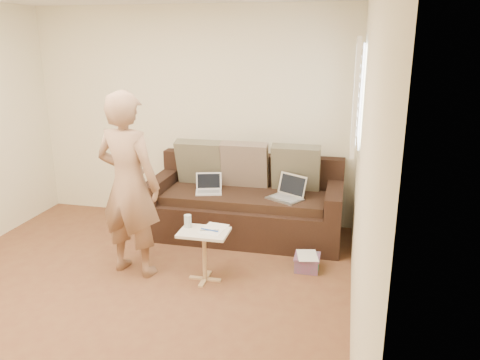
{
  "coord_description": "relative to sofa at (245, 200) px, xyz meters",
  "views": [
    {
      "loc": [
        1.88,
        -3.31,
        2.23
      ],
      "look_at": [
        0.8,
        1.4,
        0.78
      ],
      "focal_mm": 35.78,
      "sensor_mm": 36.0,
      "label": 1
    }
  ],
  "objects": [
    {
      "name": "floor",
      "position": [
        -0.77,
        -1.77,
        -0.42
      ],
      "size": [
        4.5,
        4.5,
        0.0
      ],
      "primitive_type": "plane",
      "color": "brown",
      "rests_on": "ground"
    },
    {
      "name": "side_table",
      "position": [
        -0.14,
        -1.16,
        -0.17
      ],
      "size": [
        0.46,
        0.32,
        0.5
      ],
      "primitive_type": null,
      "color": "silver",
      "rests_on": "ground"
    },
    {
      "name": "sofa",
      "position": [
        0.0,
        0.0,
        0.0
      ],
      "size": [
        2.2,
        0.95,
        0.85
      ],
      "primitive_type": null,
      "color": "black",
      "rests_on": "ground"
    },
    {
      "name": "pillow_mid",
      "position": [
        -0.05,
        0.21,
        0.37
      ],
      "size": [
        0.55,
        0.27,
        0.57
      ],
      "primitive_type": null,
      "rotation": [
        0.24,
        0.0,
        0.0
      ],
      "color": "#765F54",
      "rests_on": "sofa"
    },
    {
      "name": "drinking_glass",
      "position": [
        -0.32,
        -1.1,
        0.14
      ],
      "size": [
        0.07,
        0.07,
        0.12
      ],
      "primitive_type": null,
      "color": "silver",
      "rests_on": "side_table"
    },
    {
      "name": "scissors",
      "position": [
        -0.09,
        -1.14,
        0.09
      ],
      "size": [
        0.19,
        0.12,
        0.02
      ],
      "primitive_type": null,
      "rotation": [
        0.0,
        0.0,
        -0.09
      ],
      "color": "silver",
      "rests_on": "side_table"
    },
    {
      "name": "striped_box",
      "position": [
        0.79,
        -0.73,
        -0.35
      ],
      "size": [
        0.25,
        0.25,
        0.16
      ],
      "primitive_type": null,
      "color": "#BD1C7C",
      "rests_on": "ground"
    },
    {
      "name": "wall_back",
      "position": [
        -0.77,
        0.48,
        0.87
      ],
      "size": [
        4.0,
        0.0,
        4.0
      ],
      "primitive_type": "plane",
      "rotation": [
        1.57,
        0.0,
        0.0
      ],
      "color": "beige",
      "rests_on": "ground"
    },
    {
      "name": "laptop_silver",
      "position": [
        0.48,
        -0.15,
        0.1
      ],
      "size": [
        0.45,
        0.41,
        0.24
      ],
      "primitive_type": null,
      "rotation": [
        0.0,
        0.0,
        -0.54
      ],
      "color": "#B7BABC",
      "rests_on": "sofa"
    },
    {
      "name": "laptop_white",
      "position": [
        -0.4,
        -0.12,
        0.1
      ],
      "size": [
        0.34,
        0.29,
        0.21
      ],
      "primitive_type": null,
      "rotation": [
        0.0,
        0.0,
        0.28
      ],
      "color": "white",
      "rests_on": "sofa"
    },
    {
      "name": "pillow_right",
      "position": [
        0.55,
        0.21,
        0.37
      ],
      "size": [
        0.55,
        0.28,
        0.57
      ],
      "primitive_type": null,
      "rotation": [
        0.26,
        0.0,
        0.0
      ],
      "color": "brown",
      "rests_on": "sofa"
    },
    {
      "name": "person",
      "position": [
        -0.88,
        -1.14,
        0.47
      ],
      "size": [
        0.72,
        0.55,
        1.79
      ],
      "primitive_type": "imported",
      "rotation": [
        0.0,
        0.0,
        2.97
      ],
      "color": "#8A634B",
      "rests_on": "ground"
    },
    {
      "name": "window_blinds",
      "position": [
        1.18,
        -0.27,
        1.28
      ],
      "size": [
        0.12,
        0.88,
        1.08
      ],
      "primitive_type": null,
      "color": "white",
      "rests_on": "wall_right"
    },
    {
      "name": "paper_on_table",
      "position": [
        -0.07,
        -1.09,
        0.08
      ],
      "size": [
        0.25,
        0.33,
        0.0
      ],
      "primitive_type": null,
      "rotation": [
        0.0,
        0.0,
        -0.14
      ],
      "color": "white",
      "rests_on": "side_table"
    },
    {
      "name": "wall_right",
      "position": [
        1.23,
        -1.77,
        0.87
      ],
      "size": [
        0.0,
        4.5,
        4.5
      ],
      "primitive_type": "plane",
      "rotation": [
        1.57,
        0.0,
        -1.57
      ],
      "color": "beige",
      "rests_on": "ground"
    },
    {
      "name": "pillow_left",
      "position": [
        -0.6,
        0.2,
        0.37
      ],
      "size": [
        0.55,
        0.29,
        0.57
      ],
      "primitive_type": null,
      "rotation": [
        0.28,
        0.0,
        0.0
      ],
      "color": "brown",
      "rests_on": "sofa"
    }
  ]
}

